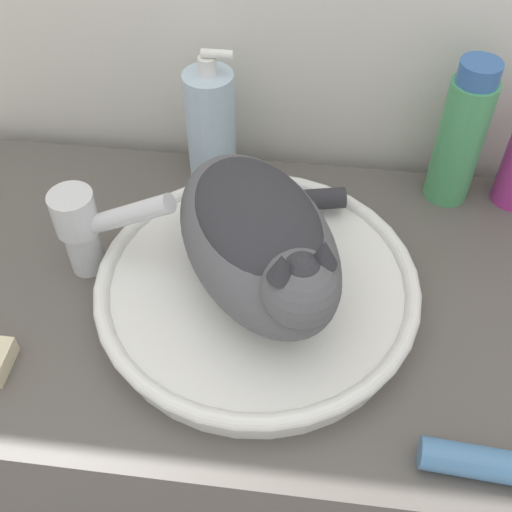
# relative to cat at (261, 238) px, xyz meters

# --- Properties ---
(vanity_counter) EXTENTS (0.97, 0.52, 0.81)m
(vanity_counter) POSITION_rel_cat_xyz_m (-0.03, 0.02, -0.53)
(vanity_counter) COLOR #56514C
(vanity_counter) RESTS_ON ground_plane
(sink_basin) EXTENTS (0.40, 0.40, 0.05)m
(sink_basin) POSITION_rel_cat_xyz_m (-0.00, 0.01, -0.10)
(sink_basin) COLOR white
(sink_basin) RESTS_ON vanity_counter
(cat) EXTENTS (0.28, 0.32, 0.16)m
(cat) POSITION_rel_cat_xyz_m (0.00, 0.00, 0.00)
(cat) COLOR #56565B
(cat) RESTS_ON sink_basin
(faucet) EXTENTS (0.16, 0.06, 0.15)m
(faucet) POSITION_rel_cat_xyz_m (-0.22, 0.04, -0.04)
(faucet) COLOR silver
(faucet) RESTS_ON vanity_counter
(soap_pump_bottle) EXTENTS (0.07, 0.07, 0.21)m
(soap_pump_bottle) POSITION_rel_cat_xyz_m (-0.10, 0.24, -0.03)
(soap_pump_bottle) COLOR silver
(soap_pump_bottle) RESTS_ON vanity_counter
(mouthwash_bottle) EXTENTS (0.06, 0.06, 0.22)m
(mouthwash_bottle) POSITION_rel_cat_xyz_m (0.24, 0.24, -0.02)
(mouthwash_bottle) COLOR #4CA366
(mouthwash_bottle) RESTS_ON vanity_counter
(cream_tube) EXTENTS (0.17, 0.05, 0.04)m
(cream_tube) POSITION_rel_cat_xyz_m (0.27, -0.19, -0.10)
(cream_tube) COLOR #4C7FB2
(cream_tube) RESTS_ON vanity_counter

